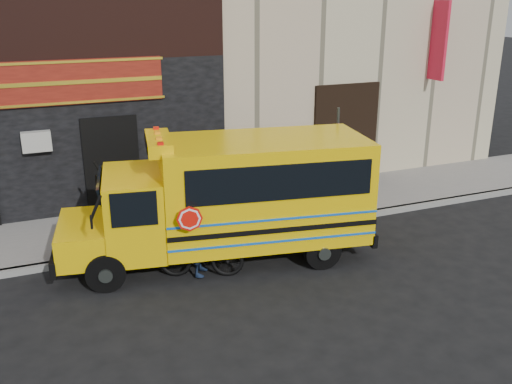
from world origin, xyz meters
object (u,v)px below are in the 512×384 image
Objects in this scene: cyclist at (200,239)px; bicycle at (201,253)px; school_bus at (234,195)px; sign_pole at (336,161)px.

bicycle is at bearing -142.52° from cyclist.
sign_pole is at bearing 16.66° from school_bus.
sign_pole is (3.12, 0.93, 0.19)m from school_bus.
school_bus is at bearing -35.54° from bicycle.
sign_pole is at bearing -42.28° from cyclist.
school_bus is 1.32m from cyclist.
bicycle is (-4.10, -1.56, -1.15)m from sign_pole.
school_bus is 1.51m from bicycle.
school_bus reaches higher than cyclist.
school_bus is 2.33× the size of sign_pole.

